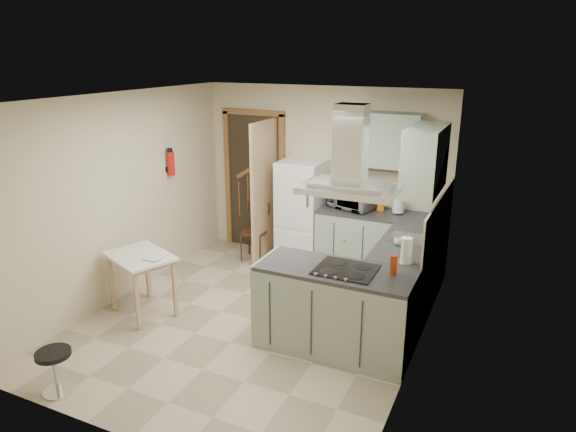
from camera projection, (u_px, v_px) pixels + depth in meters
The scene contains 28 objects.
floor at pixel (255, 320), 5.89m from camera, with size 4.20×4.20×0.00m, color #B5A68D.
ceiling at pixel (250, 98), 5.13m from camera, with size 4.20×4.20×0.00m, color silver.
back_wall at pixel (323, 175), 7.33m from camera, with size 3.60×3.60×0.00m, color beige.
left_wall at pixel (123, 197), 6.23m from camera, with size 4.20×4.20×0.00m, color beige.
right_wall at pixel (422, 241), 4.79m from camera, with size 4.20×4.20×0.00m, color beige.
doorway at pixel (255, 182), 7.80m from camera, with size 1.10×0.12×2.10m, color brown.
fridge at pixel (302, 213), 7.30m from camera, with size 0.60×0.60×1.50m, color white.
counter_back at pixel (359, 241), 7.05m from camera, with size 1.08×0.60×0.90m, color #9EB2A0.
counter_right at pixel (410, 270), 6.13m from camera, with size 0.60×1.95×0.90m, color #9EB2A0.
splashback at pixel (389, 190), 6.96m from camera, with size 1.68×0.02×0.50m, color beige.
wall_cabinet_back at pixel (388, 140), 6.61m from camera, with size 0.85×0.35×0.70m, color #9EB2A0.
wall_cabinet_right at pixel (425, 160), 5.41m from camera, with size 0.35×0.90×0.70m, color #9EB2A0.
peninsula at pixel (335, 309), 5.19m from camera, with size 1.55×0.65×0.90m, color #9EB2A0.
hob at pixel (346, 270), 5.01m from camera, with size 0.58×0.50×0.01m, color black.
extractor_hood at pixel (349, 189), 4.76m from camera, with size 0.90×0.55×0.10m, color silver.
sink at pixel (409, 239), 5.84m from camera, with size 0.45×0.40×0.01m, color silver.
fire_extinguisher at pixel (171, 163), 6.91m from camera, with size 0.10×0.10×0.32m, color #B2140F.
drop_leaf_table at pixel (143, 284), 5.95m from camera, with size 0.78×0.58×0.73m, color tan.
bentwood_chair at pixel (254, 232), 7.50m from camera, with size 0.38×0.38×0.85m, color #482A18.
stool at pixel (56, 371), 4.59m from camera, with size 0.31×0.31×0.42m, color black.
microwave at pixel (352, 196), 6.96m from camera, with size 0.60×0.41×0.33m, color black.
kettle at pixel (398, 205), 6.73m from camera, with size 0.15×0.15×0.22m, color white.
cereal_box at pixel (380, 197), 6.93m from camera, with size 0.09×0.23×0.34m, color orange.
soap_bottle at pixel (428, 225), 6.02m from camera, with size 0.09×0.09×0.20m, color #BABBC7.
paper_towel at pixel (406, 250), 5.15m from camera, with size 0.11×0.11×0.28m, color white.
cup at pixel (399, 241), 5.65m from camera, with size 0.11×0.11×0.09m, color silver.
red_bottle at pixel (394, 265), 4.90m from camera, with size 0.07×0.07×0.19m, color #A5310E.
book at pixel (149, 252), 5.78m from camera, with size 0.18×0.25×0.11m, color #9A3344.
Camera 1 is at (2.54, -4.60, 2.94)m, focal length 32.00 mm.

